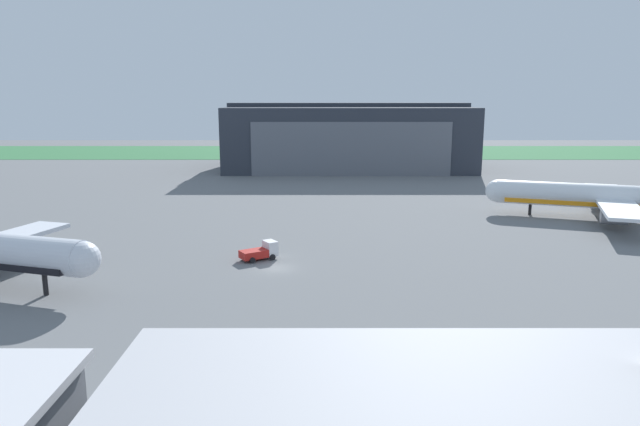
{
  "coord_description": "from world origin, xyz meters",
  "views": [
    {
      "loc": [
        5.54,
        -69.53,
        21.29
      ],
      "look_at": [
        5.37,
        15.73,
        3.96
      ],
      "focal_mm": 32.01,
      "sensor_mm": 36.0,
      "label": 1
    }
  ],
  "objects": [
    {
      "name": "ground_plane",
      "position": [
        0.0,
        0.0,
        0.0
      ],
      "size": [
        440.0,
        440.0,
        0.0
      ],
      "primitive_type": "plane",
      "color": "slate"
    },
    {
      "name": "grass_field_strip",
      "position": [
        0.0,
        155.93,
        0.04
      ],
      "size": [
        440.0,
        56.0,
        0.08
      ],
      "primitive_type": "cube",
      "color": "#337241",
      "rests_on": "ground_plane"
    },
    {
      "name": "maintenance_hangar",
      "position": [
        14.07,
        105.48,
        9.37
      ],
      "size": [
        71.97,
        38.61,
        19.65
      ],
      "color": "#2D333D",
      "rests_on": "ground_plane"
    },
    {
      "name": "airliner_far_left",
      "position": [
        56.36,
        29.41,
        3.92
      ],
      "size": [
        39.42,
        36.53,
        13.61
      ],
      "color": "silver",
      "rests_on": "ground_plane"
    },
    {
      "name": "fuel_bowser",
      "position": [
        -2.36,
        4.06,
        1.07
      ],
      "size": [
        5.3,
        4.45,
        2.34
      ],
      "color": "silver",
      "rests_on": "ground_plane"
    }
  ]
}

